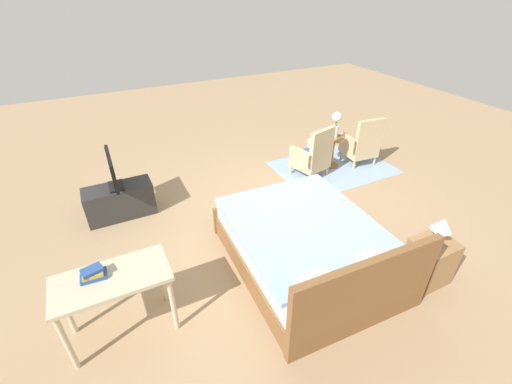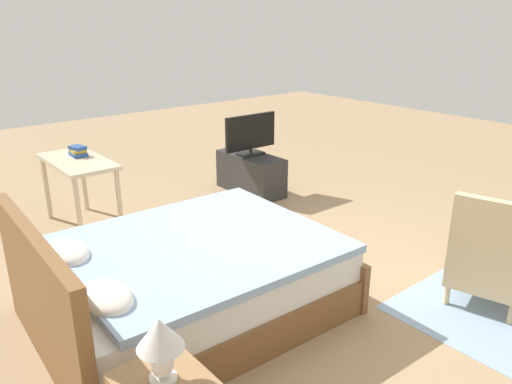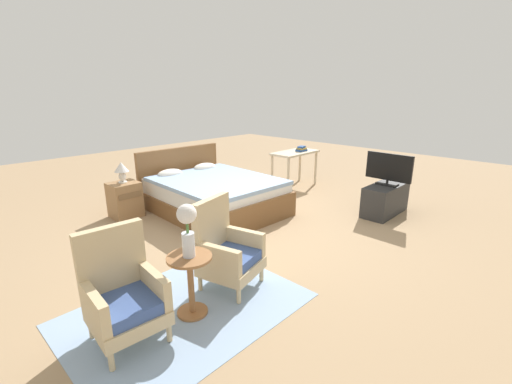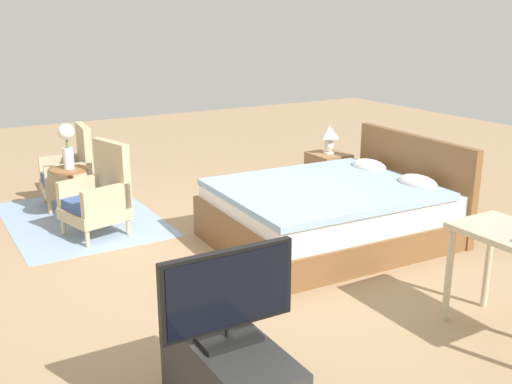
# 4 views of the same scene
# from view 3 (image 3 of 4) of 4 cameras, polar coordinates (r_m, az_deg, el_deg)

# --- Properties ---
(ground_plane) EXTENTS (16.00, 16.00, 0.00)m
(ground_plane) POSITION_cam_3_polar(r_m,az_deg,el_deg) (5.09, -0.51, -6.04)
(ground_plane) COLOR #A38460
(floor_rug) EXTENTS (2.10, 1.50, 0.01)m
(floor_rug) POSITION_cam_3_polar(r_m,az_deg,el_deg) (3.44, -11.34, -18.56)
(floor_rug) COLOR #8EA8C6
(floor_rug) RESTS_ON ground_plane
(bed) EXTENTS (1.74, 2.21, 0.96)m
(bed) POSITION_cam_3_polar(r_m,az_deg,el_deg) (5.76, -7.26, -0.30)
(bed) COLOR brown
(bed) RESTS_ON ground_plane
(armchair_by_window_left) EXTENTS (0.58, 0.58, 0.92)m
(armchair_by_window_left) POSITION_cam_3_polar(r_m,az_deg,el_deg) (3.06, -21.25, -15.82)
(armchair_by_window_left) COLOR #CCB284
(armchair_by_window_left) RESTS_ON floor_rug
(armchair_by_window_right) EXTENTS (0.66, 0.66, 0.92)m
(armchair_by_window_right) POSITION_cam_3_polar(r_m,az_deg,el_deg) (3.56, -5.00, -9.80)
(armchair_by_window_right) COLOR #CCB284
(armchair_by_window_right) RESTS_ON floor_rug
(side_table) EXTENTS (0.40, 0.40, 0.58)m
(side_table) POSITION_cam_3_polar(r_m,az_deg,el_deg) (3.19, -10.86, -13.90)
(side_table) COLOR #936038
(side_table) RESTS_ON ground_plane
(flower_vase) EXTENTS (0.17, 0.17, 0.48)m
(flower_vase) POSITION_cam_3_polar(r_m,az_deg,el_deg) (2.96, -11.39, -5.40)
(flower_vase) COLOR silver
(flower_vase) RESTS_ON side_table
(nightstand) EXTENTS (0.44, 0.41, 0.56)m
(nightstand) POSITION_cam_3_polar(r_m,az_deg,el_deg) (5.85, -21.00, -1.21)
(nightstand) COLOR #997047
(nightstand) RESTS_ON ground_plane
(table_lamp) EXTENTS (0.22, 0.22, 0.33)m
(table_lamp) POSITION_cam_3_polar(r_m,az_deg,el_deg) (5.73, -21.51, 3.52)
(table_lamp) COLOR silver
(table_lamp) RESTS_ON nightstand
(tv_stand) EXTENTS (0.96, 0.40, 0.49)m
(tv_stand) POSITION_cam_3_polar(r_m,az_deg,el_deg) (5.99, 20.73, -1.14)
(tv_stand) COLOR #2D2D2D
(tv_stand) RESTS_ON ground_plane
(tv_flatscreen) EXTENTS (0.20, 0.74, 0.51)m
(tv_flatscreen) POSITION_cam_3_polar(r_m,az_deg,el_deg) (5.87, 21.25, 3.61)
(tv_flatscreen) COLOR black
(tv_flatscreen) RESTS_ON tv_stand
(vanity_desk) EXTENTS (1.04, 0.52, 0.75)m
(vanity_desk) POSITION_cam_3_polar(r_m,az_deg,el_deg) (7.15, 6.49, 5.82)
(vanity_desk) COLOR beige
(vanity_desk) RESTS_ON ground_plane
(book_stack) EXTENTS (0.23, 0.16, 0.11)m
(book_stack) POSITION_cam_3_polar(r_m,az_deg,el_deg) (7.18, 7.59, 7.14)
(book_stack) COLOR #284C8E
(book_stack) RESTS_ON vanity_desk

